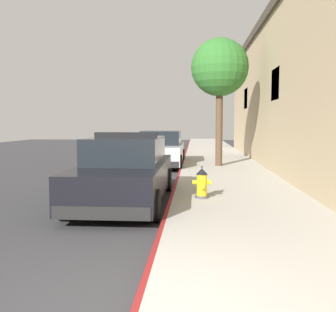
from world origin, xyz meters
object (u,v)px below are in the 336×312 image
police_cruiser (126,172)px  fire_hydrant (202,183)px  street_tree (220,68)px  parked_car_silver_ahead (161,149)px

police_cruiser → fire_hydrant: bearing=-0.6°
police_cruiser → street_tree: 8.11m
parked_car_silver_ahead → police_cruiser: bearing=-91.1°
fire_hydrant → street_tree: size_ratio=0.15×
parked_car_silver_ahead → street_tree: bearing=-22.3°
parked_car_silver_ahead → street_tree: street_tree is taller
police_cruiser → parked_car_silver_ahead: size_ratio=1.00×
parked_car_silver_ahead → fire_hydrant: bearing=-78.2°
fire_hydrant → street_tree: bearing=83.3°
police_cruiser → street_tree: size_ratio=0.93×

